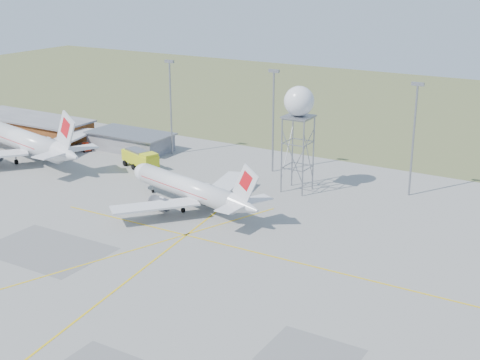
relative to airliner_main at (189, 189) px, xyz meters
The scene contains 12 objects.
ground 42.54m from the airliner_main, 72.95° to the right, with size 400.00×400.00×0.00m, color gray.
grass_strip 100.28m from the airliner_main, 82.87° to the left, with size 400.00×120.00×0.03m, color #4E5A31.
building_orange 66.15m from the airliner_main, 161.07° to the left, with size 33.00×12.00×4.30m.
building_grey 40.15m from the airliner_main, 144.24° to the left, with size 19.00×10.00×3.90m.
mast_a 35.13m from the airliner_main, 131.55° to the left, with size 2.20×0.50×20.50m.
mast_b 27.04m from the airliner_main, 84.53° to the left, with size 2.20×0.50×20.50m.
mast_c 40.64m from the airliner_main, 39.90° to the left, with size 2.20×0.50×20.50m.
airliner_main is the anchor object (origin of this frame).
airliner_far 46.85m from the airliner_main, behind, with size 38.70×36.92×13.27m.
radar_tower 22.31m from the airliner_main, 55.25° to the left, with size 5.36×5.36×19.41m.
fire_truck 25.37m from the airliner_main, 148.01° to the left, with size 10.00×6.15×3.79m.
baggage_tug 43.90m from the airliner_main, 156.75° to the left, with size 2.82×2.72×1.84m.
Camera 1 is at (50.60, -47.23, 40.13)m, focal length 50.00 mm.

